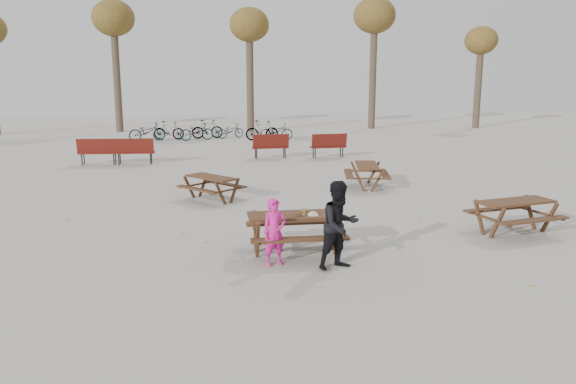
{
  "coord_description": "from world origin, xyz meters",
  "views": [
    {
      "loc": [
        -1.6,
        -10.25,
        3.35
      ],
      "look_at": [
        0.0,
        1.0,
        1.0
      ],
      "focal_mm": 35.0,
      "sensor_mm": 36.0,
      "label": 1
    }
  ],
  "objects": [
    {
      "name": "picnic_table_far",
      "position": [
        3.18,
        6.22,
        0.36
      ],
      "size": [
        1.63,
        1.88,
        0.71
      ],
      "primitive_type": null,
      "rotation": [
        0.0,
        0.0,
        1.37
      ],
      "color": "#371F14",
      "rests_on": "ground"
    },
    {
      "name": "ground",
      "position": [
        0.0,
        0.0,
        0.0
      ],
      "size": [
        80.0,
        80.0,
        0.0
      ],
      "primitive_type": "plane",
      "color": "gray",
      "rests_on": "ground"
    },
    {
      "name": "bread_roll",
      "position": [
        0.31,
        -0.17,
        0.83
      ],
      "size": [
        0.14,
        0.06,
        0.05
      ],
      "primitive_type": "ellipsoid",
      "color": "tan",
      "rests_on": "food_tray"
    },
    {
      "name": "park_bench_row",
      "position": [
        -1.5,
        12.34,
        0.52
      ],
      "size": [
        10.75,
        1.41,
        1.03
      ],
      "color": "maroon",
      "rests_on": "ground"
    },
    {
      "name": "picnic_table_east",
      "position": [
        4.92,
        0.73,
        0.36
      ],
      "size": [
        1.94,
        1.69,
        0.72
      ],
      "primitive_type": null,
      "rotation": [
        0.0,
        0.0,
        0.22
      ],
      "color": "#371F14",
      "rests_on": "ground"
    },
    {
      "name": "fallen_leaves",
      "position": [
        0.5,
        2.5,
        0.0
      ],
      "size": [
        11.0,
        11.0,
        0.01
      ],
      "primitive_type": null,
      "color": "#AF872A",
      "rests_on": "ground"
    },
    {
      "name": "picnic_table_north",
      "position": [
        -1.55,
        4.98,
        0.33
      ],
      "size": [
        1.95,
        1.98,
        0.66
      ],
      "primitive_type": null,
      "rotation": [
        0.0,
        0.0,
        -0.86
      ],
      "color": "#371F14",
      "rests_on": "ground"
    },
    {
      "name": "tree_row",
      "position": [
        0.9,
        25.15,
        6.19
      ],
      "size": [
        32.17,
        3.52,
        8.26
      ],
      "color": "#382B21",
      "rests_on": "ground"
    },
    {
      "name": "child",
      "position": [
        -0.48,
        -0.63,
        0.61
      ],
      "size": [
        0.51,
        0.41,
        1.23
      ],
      "primitive_type": "imported",
      "rotation": [
        0.0,
        0.0,
        0.28
      ],
      "color": "#DA1B88",
      "rests_on": "ground"
    },
    {
      "name": "food_tray",
      "position": [
        0.31,
        -0.17,
        0.79
      ],
      "size": [
        0.18,
        0.11,
        0.03
      ],
      "primitive_type": "cube",
      "color": "white",
      "rests_on": "main_picnic_table"
    },
    {
      "name": "main_picnic_table",
      "position": [
        0.0,
        0.0,
        0.59
      ],
      "size": [
        1.8,
        1.45,
        0.78
      ],
      "color": "#371F14",
      "rests_on": "ground"
    },
    {
      "name": "adult",
      "position": [
        0.64,
        -0.98,
        0.79
      ],
      "size": [
        0.94,
        0.85,
        1.58
      ],
      "primitive_type": "imported",
      "rotation": [
        0.0,
        0.0,
        0.4
      ],
      "color": "black",
      "rests_on": "ground"
    },
    {
      "name": "soda_bottle",
      "position": [
        0.14,
        -0.09,
        0.85
      ],
      "size": [
        0.07,
        0.07,
        0.17
      ],
      "color": "silver",
      "rests_on": "main_picnic_table"
    },
    {
      "name": "bicycle_row",
      "position": [
        -1.48,
        20.18,
        0.48
      ],
      "size": [
        8.7,
        2.21,
        1.06
      ],
      "color": "black",
      "rests_on": "ground"
    }
  ]
}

